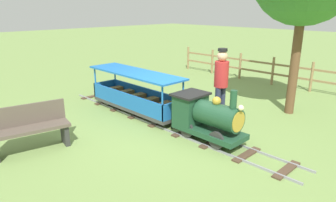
% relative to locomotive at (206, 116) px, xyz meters
% --- Properties ---
extents(ground_plane, '(60.00, 60.00, 0.00)m').
position_rel_locomotive_xyz_m(ground_plane, '(0.00, -0.83, -0.49)').
color(ground_plane, '#75934C').
extents(track, '(0.71, 6.40, 0.04)m').
position_rel_locomotive_xyz_m(track, '(0.00, -1.21, -0.47)').
color(track, gray).
rests_on(track, ground_plane).
extents(locomotive, '(0.67, 1.45, 1.06)m').
position_rel_locomotive_xyz_m(locomotive, '(0.00, 0.00, 0.00)').
color(locomotive, '#1E472D').
rests_on(locomotive, ground_plane).
extents(passenger_car, '(0.77, 2.70, 0.97)m').
position_rel_locomotive_xyz_m(passenger_car, '(0.00, -2.11, -0.06)').
color(passenger_car, '#3F3F3F').
rests_on(passenger_car, ground_plane).
extents(conductor_person, '(0.30, 0.30, 1.62)m').
position_rel_locomotive_xyz_m(conductor_person, '(-0.98, -0.39, 0.47)').
color(conductor_person, '#282D47').
rests_on(conductor_person, ground_plane).
extents(park_bench, '(1.35, 0.64, 0.82)m').
position_rel_locomotive_xyz_m(park_bench, '(2.55, -1.86, -0.07)').
color(park_bench, brown).
rests_on(park_bench, ground_plane).
extents(fence_section, '(0.08, 7.48, 0.90)m').
position_rel_locomotive_xyz_m(fence_section, '(-4.96, -1.21, -0.00)').
color(fence_section, '#93754C').
rests_on(fence_section, ground_plane).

